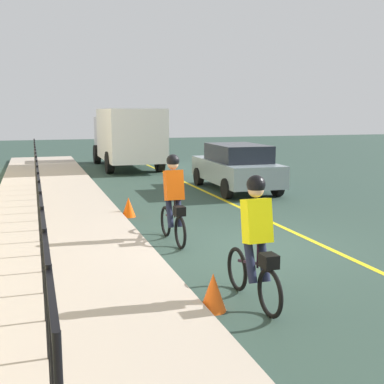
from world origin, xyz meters
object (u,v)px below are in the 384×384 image
box_truck_background (127,135)px  traffic_cone_far (129,207)px  cyclist_follow (256,241)px  cyclist_lead (174,199)px  patrol_sedan (236,166)px  traffic_cone_near (213,292)px

box_truck_background → traffic_cone_far: size_ratio=13.32×
cyclist_follow → traffic_cone_far: (6.31, 0.59, -0.66)m
cyclist_lead → traffic_cone_far: (2.83, 0.40, -0.66)m
patrol_sedan → traffic_cone_near: 10.38m
traffic_cone_far → box_truck_background: bearing=-10.3°
patrol_sedan → traffic_cone_far: size_ratio=8.83×
cyclist_follow → traffic_cone_near: 0.90m
cyclist_lead → cyclist_follow: same height
traffic_cone_near → traffic_cone_far: traffic_cone_near is taller
traffic_cone_far → cyclist_lead: bearing=-171.9°
patrol_sedan → traffic_cone_far: patrol_sedan is taller
patrol_sedan → traffic_cone_near: patrol_sedan is taller
patrol_sedan → cyclist_lead: bearing=148.5°
cyclist_follow → box_truck_background: bearing=-5.6°
box_truck_background → traffic_cone_near: size_ratio=12.75×
cyclist_lead → patrol_sedan: size_ratio=0.41×
cyclist_lead → traffic_cone_near: bearing=172.0°
patrol_sedan → traffic_cone_far: bearing=127.6°
box_truck_background → patrol_sedan: bearing=-163.8°
cyclist_lead → box_truck_background: box_truck_background is taller
cyclist_follow → traffic_cone_far: 6.38m
cyclist_lead → patrol_sedan: 7.08m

